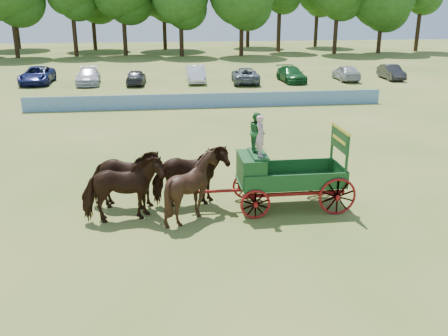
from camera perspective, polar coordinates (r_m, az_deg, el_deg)
ground at (r=19.67m, az=6.17°, el=-3.61°), size 160.00×160.00×0.00m
horse_lead_left at (r=17.62m, az=-11.47°, el=-2.43°), size 2.98×1.72×2.37m
horse_lead_right at (r=18.65m, az=-11.26°, el=-1.23°), size 3.01×1.81×2.37m
horse_wheel_left at (r=17.59m, az=-3.66°, el=-2.11°), size 2.24×2.01×2.38m
horse_wheel_right at (r=18.62m, az=-3.88°, el=-0.93°), size 2.94×1.59×2.37m
farm_dray at (r=18.41m, az=5.50°, el=0.03°), size 6.00×2.00×3.63m
sponsor_banner at (r=36.50m, az=-1.87°, el=7.72°), size 26.00×0.08×1.05m
parked_cars at (r=48.09m, az=-7.29°, el=10.47°), size 46.11×7.65×1.57m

